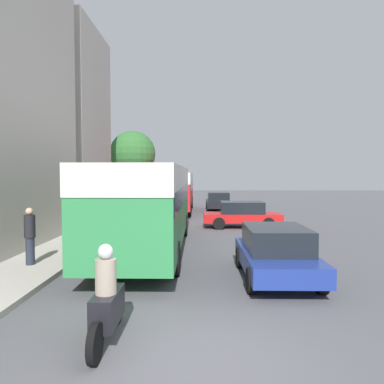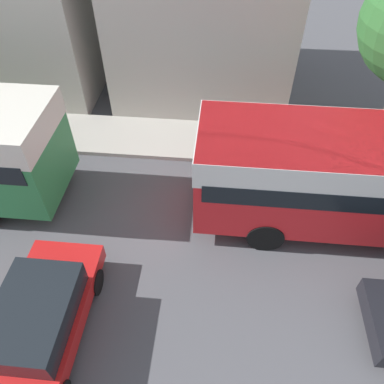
{
  "view_description": "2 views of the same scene",
  "coord_description": "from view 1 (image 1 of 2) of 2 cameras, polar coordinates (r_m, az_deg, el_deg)",
  "views": [
    {
      "loc": [
        -0.02,
        -5.63,
        2.92
      ],
      "look_at": [
        -0.42,
        15.78,
        1.87
      ],
      "focal_mm": 35.0,
      "sensor_mm": 36.0,
      "label": 1
    },
    {
      "loc": [
        5.57,
        18.3,
        8.49
      ],
      "look_at": [
        -1.22,
        17.65,
        1.41
      ],
      "focal_mm": 35.0,
      "sensor_mm": 36.0,
      "label": 2
    }
  ],
  "objects": [
    {
      "name": "bus_following",
      "position": [
        28.52,
        -2.64,
        0.85
      ],
      "size": [
        2.65,
        10.21,
        2.99
      ],
      "color": "red",
      "rests_on": "ground_plane"
    },
    {
      "name": "pedestrian_near_curb",
      "position": [
        12.46,
        -23.48,
        -6.04
      ],
      "size": [
        0.33,
        0.33,
        1.74
      ],
      "color": "#232838",
      "rests_on": "sidewalk"
    },
    {
      "name": "motorcycle_behind_lead",
      "position": [
        6.9,
        -12.83,
        -16.18
      ],
      "size": [
        0.38,
        2.24,
        1.73
      ],
      "color": "black",
      "rests_on": "ground_plane"
    },
    {
      "name": "bus_lead",
      "position": [
        14.12,
        -6.56,
        -0.72
      ],
      "size": [
        2.65,
        10.99,
        3.18
      ],
      "color": "#2D8447",
      "rests_on": "ground_plane"
    },
    {
      "name": "building_far_terrace",
      "position": [
        25.07,
        -21.65,
        9.31
      ],
      "size": [
        6.75,
        6.54,
        11.69
      ],
      "color": "beige",
      "rests_on": "ground_plane"
    },
    {
      "name": "car_crossing",
      "position": [
        10.71,
        12.68,
        -8.9
      ],
      "size": [
        1.92,
        4.09,
        1.46
      ],
      "color": "navy",
      "rests_on": "ground_plane"
    },
    {
      "name": "street_tree",
      "position": [
        29.76,
        -9.03,
        5.73
      ],
      "size": [
        3.57,
        3.57,
        6.11
      ],
      "color": "brown",
      "rests_on": "sidewalk"
    },
    {
      "name": "car_distant",
      "position": [
        29.67,
        4.03,
        -1.37
      ],
      "size": [
        1.92,
        4.2,
        1.46
      ],
      "rotation": [
        0.0,
        0.0,
        3.14
      ],
      "color": "black",
      "rests_on": "ground_plane"
    },
    {
      "name": "ground_plane",
      "position": [
        6.34,
        1.26,
        -24.65
      ],
      "size": [
        120.0,
        120.0,
        0.0
      ],
      "primitive_type": "plane",
      "color": "#515156"
    },
    {
      "name": "car_far_curb",
      "position": [
        20.53,
        7.62,
        -3.32
      ],
      "size": [
        4.17,
        1.85,
        1.41
      ],
      "rotation": [
        0.0,
        0.0,
        -1.57
      ],
      "color": "red",
      "rests_on": "ground_plane"
    }
  ]
}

